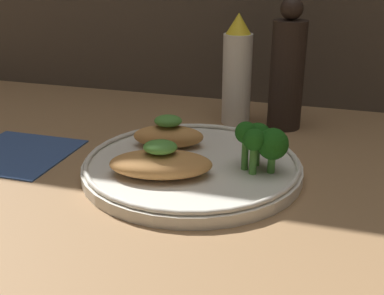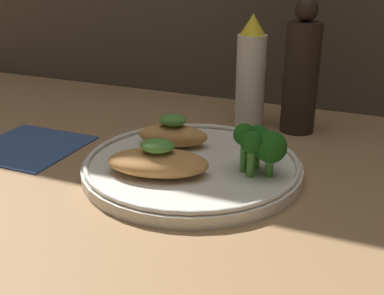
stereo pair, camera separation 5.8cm
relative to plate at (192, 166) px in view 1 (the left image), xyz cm
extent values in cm
cube|color=#936D47|center=(0.00, 0.00, -1.49)|extent=(180.00, 180.00, 1.00)
cylinder|color=silver|center=(0.00, 0.00, -0.29)|extent=(26.89, 26.89, 1.40)
torus|color=silver|center=(0.00, 0.00, 0.71)|extent=(26.29, 26.29, 0.60)
ellipsoid|color=#BC7F42|center=(-2.41, -4.41, 1.77)|extent=(13.11, 9.10, 2.73)
ellipsoid|color=#478433|center=(-2.41, -4.41, 3.89)|extent=(4.55, 3.98, 1.51)
ellipsoid|color=#BC7F42|center=(-4.54, 4.23, 1.82)|extent=(10.01, 6.27, 2.82)
ellipsoid|color=#478433|center=(-4.54, 4.23, 3.99)|extent=(4.17, 3.61, 1.51)
cylinder|color=#4C8E38|center=(9.66, 0.15, 1.55)|extent=(0.88, 0.88, 2.29)
sphere|color=#195114|center=(9.66, 0.15, 3.99)|extent=(3.70, 3.70, 3.70)
cylinder|color=#4C8E38|center=(7.67, 1.53, 1.68)|extent=(0.78, 0.78, 2.53)
sphere|color=#195114|center=(7.67, 1.53, 4.11)|extent=(3.34, 3.34, 3.34)
cylinder|color=#4C8E38|center=(6.52, -0.13, 2.27)|extent=(0.80, 0.80, 3.73)
sphere|color=#195114|center=(6.52, -0.13, 5.04)|extent=(2.59, 2.59, 2.59)
cylinder|color=#4C8E38|center=(7.66, -0.97, 2.07)|extent=(0.88, 0.88, 3.32)
sphere|color=#195114|center=(7.66, -0.97, 4.63)|extent=(2.59, 2.59, 2.59)
cylinder|color=white|center=(1.07, 20.44, 6.02)|extent=(4.48, 4.48, 14.02)
cone|color=yellow|center=(1.07, 20.44, 14.58)|extent=(3.81, 3.81, 3.09)
cylinder|color=black|center=(8.70, 20.44, 7.15)|extent=(5.12, 5.12, 16.29)
sphere|color=black|center=(8.70, 20.44, 16.96)|extent=(3.33, 3.33, 3.33)
cube|color=#334C7F|center=(-24.34, -1.15, -0.79)|extent=(13.94, 13.94, 0.40)
camera|label=1|loc=(15.68, -51.64, 24.26)|focal=45.00mm
camera|label=2|loc=(21.14, -49.65, 24.26)|focal=45.00mm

